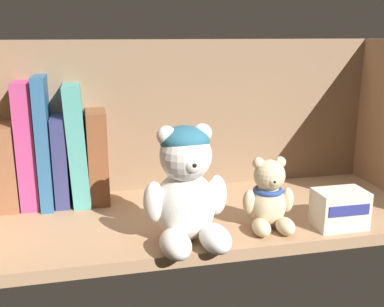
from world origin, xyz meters
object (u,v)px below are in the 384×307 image
object	(u,v)px
book_5	(61,158)
teddy_bear_smaller	(269,198)
book_4	(45,140)
small_product_box	(340,209)
book_3	(28,143)
book_7	(97,154)
book_2	(10,164)
teddy_bear_larger	(186,188)
book_6	(77,143)

from	to	relation	value
book_5	teddy_bear_smaller	size ratio (longest dim) A/B	1.40
book_4	small_product_box	distance (cm)	53.98
book_3	book_7	distance (cm)	12.71
book_2	teddy_bear_larger	world-z (taller)	teddy_bear_larger
book_2	book_4	distance (cm)	7.85
book_5	teddy_bear_larger	world-z (taller)	teddy_bear_larger
book_3	teddy_bear_larger	distance (cm)	34.18
book_6	teddy_bear_larger	xyz separation A→B (cm)	(16.15, -23.24, -2.50)
teddy_bear_larger	small_product_box	world-z (taller)	teddy_bear_larger
book_4	teddy_bear_smaller	size ratio (longest dim) A/B	2.01
book_3	book_2	bearing A→B (deg)	180.00
small_product_box	book_5	bearing A→B (deg)	152.52
book_4	small_product_box	world-z (taller)	book_4
book_2	teddy_bear_smaller	world-z (taller)	book_2
book_7	teddy_bear_larger	distance (cm)	26.39
book_2	book_7	distance (cm)	16.05
book_7	teddy_bear_larger	xyz separation A→B (cm)	(12.51, -23.24, -0.05)
book_6	book_2	bearing A→B (deg)	180.00
book_3	teddy_bear_larger	size ratio (longest dim) A/B	1.26
book_2	book_4	xyz separation A→B (cm)	(6.63, 0.00, 4.20)
teddy_bear_larger	small_product_box	xyz separation A→B (cm)	(25.89, -0.24, -5.51)
teddy_bear_larger	book_5	bearing A→B (deg)	129.65
book_7	small_product_box	xyz separation A→B (cm)	(38.39, -23.48, -5.56)
book_4	teddy_bear_larger	distance (cm)	32.11
book_6	small_product_box	distance (cm)	48.81
teddy_bear_smaller	book_2	bearing A→B (deg)	153.76
book_3	book_7	world-z (taller)	book_3
book_2	teddy_bear_smaller	bearing A→B (deg)	-26.24
book_5	teddy_bear_smaller	xyz separation A→B (cm)	(33.54, -21.10, -3.25)
book_7	teddy_bear_smaller	size ratio (longest dim) A/B	1.46
book_5	teddy_bear_smaller	bearing A→B (deg)	-32.18
book_2	book_3	distance (cm)	5.18
book_6	book_3	bearing A→B (deg)	180.00
small_product_box	book_2	bearing A→B (deg)	156.66
book_4	book_7	world-z (taller)	book_4
book_3	book_4	xyz separation A→B (cm)	(3.00, 0.00, 0.50)
book_2	small_product_box	world-z (taller)	book_2
book_4	teddy_bear_smaller	bearing A→B (deg)	-30.25
book_4	book_5	world-z (taller)	book_4
book_2	book_7	size ratio (longest dim) A/B	0.89
book_4	book_7	bearing A→B (deg)	0.00
teddy_bear_smaller	book_6	bearing A→B (deg)	145.26
book_6	small_product_box	world-z (taller)	book_6
book_3	teddy_bear_larger	xyz separation A→B (cm)	(24.90, -23.24, -2.83)
book_6	teddy_bear_larger	size ratio (longest dim) A/B	1.22
teddy_bear_smaller	book_3	bearing A→B (deg)	151.70
book_6	teddy_bear_smaller	distance (cm)	37.52
book_4	teddy_bear_larger	world-z (taller)	book_4
book_5	book_7	bearing A→B (deg)	0.00
book_6	book_7	size ratio (longest dim) A/B	1.28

